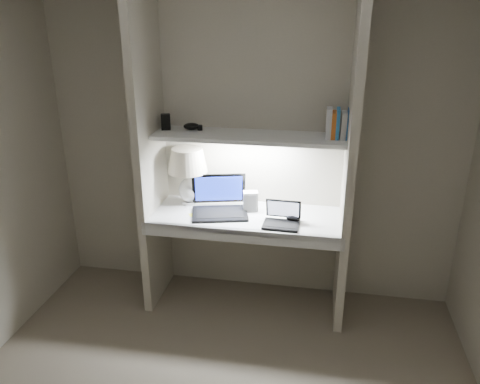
% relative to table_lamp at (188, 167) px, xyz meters
% --- Properties ---
extents(back_wall, '(3.20, 0.01, 2.50)m').
position_rel_table_lamp_xyz_m(back_wall, '(0.48, 0.14, 0.17)').
color(back_wall, beige).
rests_on(back_wall, floor).
extents(alcove_panel_left, '(0.06, 0.55, 2.50)m').
position_rel_table_lamp_xyz_m(alcove_panel_left, '(-0.25, -0.13, 0.17)').
color(alcove_panel_left, beige).
rests_on(alcove_panel_left, floor).
extents(alcove_panel_right, '(0.06, 0.55, 2.50)m').
position_rel_table_lamp_xyz_m(alcove_panel_right, '(1.21, -0.13, 0.17)').
color(alcove_panel_right, beige).
rests_on(alcove_panel_right, floor).
extents(desk, '(1.40, 0.55, 0.04)m').
position_rel_table_lamp_xyz_m(desk, '(0.48, -0.13, -0.33)').
color(desk, white).
rests_on(desk, alcove_panel_left).
extents(desk_apron, '(1.46, 0.03, 0.10)m').
position_rel_table_lamp_xyz_m(desk_apron, '(0.48, -0.39, -0.36)').
color(desk_apron, silver).
rests_on(desk_apron, desk).
extents(shelf, '(1.40, 0.36, 0.03)m').
position_rel_table_lamp_xyz_m(shelf, '(0.48, -0.04, 0.27)').
color(shelf, silver).
rests_on(shelf, back_wall).
extents(strip_light, '(0.60, 0.04, 0.02)m').
position_rel_table_lamp_xyz_m(strip_light, '(0.48, -0.04, 0.25)').
color(strip_light, white).
rests_on(strip_light, shelf).
extents(table_lamp, '(0.31, 0.31, 0.45)m').
position_rel_table_lamp_xyz_m(table_lamp, '(0.00, 0.00, 0.00)').
color(table_lamp, white).
rests_on(table_lamp, desk).
extents(laptop_main, '(0.49, 0.45, 0.28)m').
position_rel_table_lamp_xyz_m(laptop_main, '(0.27, -0.11, -0.25)').
color(laptop_main, black).
rests_on(laptop_main, desk).
extents(laptop_netbook, '(0.26, 0.23, 0.17)m').
position_rel_table_lamp_xyz_m(laptop_netbook, '(0.76, -0.25, -0.27)').
color(laptop_netbook, black).
rests_on(laptop_netbook, desk).
extents(speaker, '(0.13, 0.10, 0.15)m').
position_rel_table_lamp_xyz_m(speaker, '(0.50, -0.05, -0.23)').
color(speaker, silver).
rests_on(speaker, desk).
extents(mouse, '(0.12, 0.10, 0.04)m').
position_rel_table_lamp_xyz_m(mouse, '(0.84, -0.19, -0.29)').
color(mouse, black).
rests_on(mouse, desk).
extents(cable_coil, '(0.14, 0.14, 0.01)m').
position_rel_table_lamp_xyz_m(cable_coil, '(0.45, -0.18, -0.30)').
color(cable_coil, black).
rests_on(cable_coil, desk).
extents(sticky_note, '(0.09, 0.09, 0.00)m').
position_rel_table_lamp_xyz_m(sticky_note, '(0.09, -0.21, -0.31)').
color(sticky_note, yellow).
rests_on(sticky_note, desk).
extents(book_row, '(0.20, 0.14, 0.21)m').
position_rel_table_lamp_xyz_m(book_row, '(1.13, -0.02, 0.39)').
color(book_row, silver).
rests_on(book_row, shelf).
extents(shelf_box, '(0.08, 0.07, 0.12)m').
position_rel_table_lamp_xyz_m(shelf_box, '(-0.16, -0.00, 0.35)').
color(shelf_box, black).
rests_on(shelf_box, shelf).
extents(shelf_gadget, '(0.14, 0.11, 0.05)m').
position_rel_table_lamp_xyz_m(shelf_gadget, '(0.03, 0.03, 0.32)').
color(shelf_gadget, black).
rests_on(shelf_gadget, shelf).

